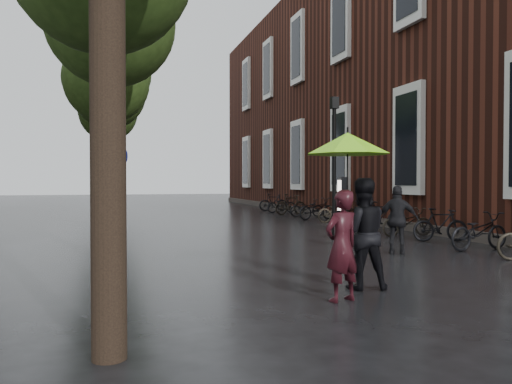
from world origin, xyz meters
name	(u,v)px	position (x,y,z in m)	size (l,w,h in m)	color
brick_building	(394,99)	(10.47, 19.46, 5.99)	(10.20, 33.20, 12.00)	#38160F
street_trees	(108,56)	(-3.99, 15.91, 6.34)	(4.33, 34.03, 8.91)	black
person_burgundy	(342,246)	(-0.96, 2.41, 0.76)	(0.56, 0.36, 1.52)	black
person_black	(361,234)	(-0.32, 3.03, 0.84)	(0.82, 0.64, 1.69)	black
lime_umbrella	(347,143)	(-0.68, 2.81, 2.18)	(1.23, 1.23, 1.81)	black
pedestrian_walking	(398,220)	(2.23, 6.07, 0.77)	(0.90, 0.38, 1.54)	black
parked_bicycles	(346,213)	(4.54, 13.21, 0.46)	(2.01, 18.46, 1.01)	black
ad_lightbox	(342,201)	(4.49, 13.40, 0.90)	(0.28, 1.19, 1.79)	black
lamp_post	(334,153)	(2.23, 9.38, 2.46)	(0.21, 0.21, 4.05)	black
cycle_sign	(124,173)	(-3.38, 17.84, 1.96)	(0.16, 0.54, 2.96)	#262628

